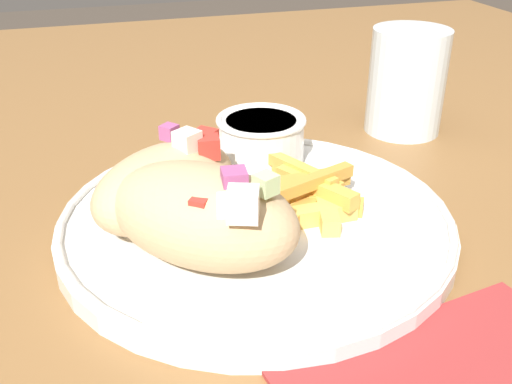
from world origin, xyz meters
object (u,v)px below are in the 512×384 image
fries_pile (306,196)px  sauce_ramekin (261,138)px  water_glass (406,86)px  pita_sandwich_far (166,184)px  pita_sandwich_near (202,214)px  plate (256,221)px

fries_pile → sauce_ramekin: size_ratio=1.34×
sauce_ramekin → water_glass: bearing=19.7°
sauce_ramekin → water_glass: 0.18m
fries_pile → pita_sandwich_far: bearing=171.0°
pita_sandwich_near → pita_sandwich_far: 0.06m
sauce_ramekin → water_glass: water_glass is taller
pita_sandwich_near → fries_pile: pita_sandwich_near is taller
pita_sandwich_near → fries_pile: (0.09, 0.04, -0.02)m
pita_sandwich_near → sauce_ramekin: size_ratio=2.04×
pita_sandwich_far → sauce_ramekin: (0.09, 0.07, -0.00)m
plate → fries_pile: bearing=0.4°
pita_sandwich_near → sauce_ramekin: bearing=104.6°
plate → sauce_ramekin: bearing=70.1°
plate → sauce_ramekin: size_ratio=3.79×
pita_sandwich_far → water_glass: 0.29m
fries_pile → water_glass: (0.16, 0.15, 0.02)m
fries_pile → water_glass: 0.22m
pita_sandwich_near → water_glass: water_glass is taller
pita_sandwich_far → sauce_ramekin: bearing=-1.1°
plate → pita_sandwich_near: pita_sandwich_near is taller
pita_sandwich_far → water_glass: bearing=-11.6°
fries_pile → sauce_ramekin: (-0.01, 0.08, 0.01)m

